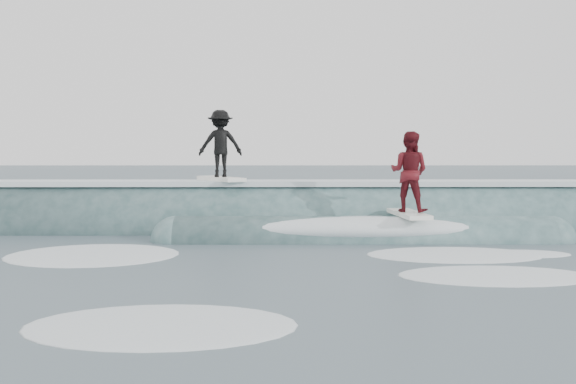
{
  "coord_description": "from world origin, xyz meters",
  "views": [
    {
      "loc": [
        -0.07,
        -13.07,
        2.17
      ],
      "look_at": [
        0.0,
        3.39,
        1.1
      ],
      "focal_mm": 40.0,
      "sensor_mm": 36.0,
      "label": 1
    }
  ],
  "objects": [
    {
      "name": "breaking_wave",
      "position": [
        0.25,
        4.09,
        0.04
      ],
      "size": [
        21.41,
        4.06,
        2.56
      ],
      "color": "#335456",
      "rests_on": "ground"
    },
    {
      "name": "whitewater",
      "position": [
        -0.29,
        -1.09,
        0.0
      ],
      "size": [
        15.39,
        9.2,
        0.1
      ],
      "color": "white",
      "rests_on": "ground"
    },
    {
      "name": "far_swells",
      "position": [
        -1.97,
        17.65,
        0.0
      ],
      "size": [
        36.13,
        8.65,
        0.8
      ],
      "color": "#335456",
      "rests_on": "ground"
    },
    {
      "name": "ground",
      "position": [
        0.0,
        0.0,
        0.0
      ],
      "size": [
        160.0,
        160.0,
        0.0
      ],
      "primitive_type": "plane",
      "color": "#3C4D58",
      "rests_on": "ground"
    },
    {
      "name": "surfer_black",
      "position": [
        -1.83,
        4.39,
        2.29
      ],
      "size": [
        1.51,
        2.0,
        1.92
      ],
      "color": "white",
      "rests_on": "ground"
    },
    {
      "name": "surfer_red",
      "position": [
        2.89,
        2.19,
        1.58
      ],
      "size": [
        1.16,
        2.05,
        2.02
      ],
      "color": "white",
      "rests_on": "ground"
    }
  ]
}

